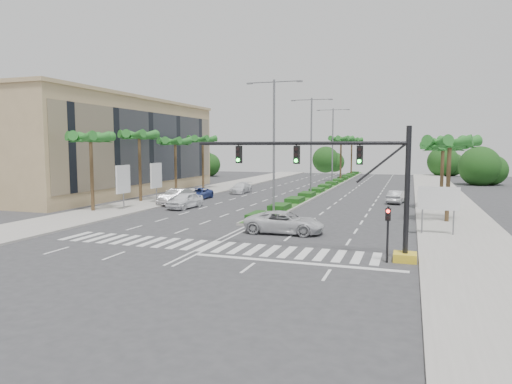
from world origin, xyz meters
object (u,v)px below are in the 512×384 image
car_parked_b (177,197)px  car_crossing (284,222)px  car_parked_c (198,194)px  car_right (396,197)px  car_parked_d (241,188)px  car_parked_a (185,200)px

car_parked_b → car_crossing: 19.24m
car_crossing → car_parked_c: bearing=39.5°
car_parked_b → car_right: size_ratio=1.18×
car_parked_d → car_right: bearing=-13.6°
car_parked_d → car_parked_c: bearing=-104.1°
car_parked_b → car_crossing: (15.09, -11.94, -0.05)m
car_parked_b → car_parked_d: (2.14, 13.61, -0.15)m
car_right → car_parked_c: bearing=17.0°
car_parked_a → car_parked_b: (-2.24, 2.44, 0.03)m
car_parked_d → car_right: size_ratio=1.10×
car_crossing → car_parked_a: bearing=51.6°
car_parked_b → car_crossing: bearing=-31.9°
car_parked_a → car_parked_b: bearing=138.5°
car_parked_c → car_parked_a: bearing=-75.1°
car_parked_a → car_parked_c: (-2.24, 7.64, -0.15)m
car_parked_b → car_parked_c: car_parked_b is taller
car_crossing → car_right: bearing=-20.6°
car_parked_a → car_crossing: 15.98m
car_parked_a → car_crossing: size_ratio=0.84×
car_parked_d → car_crossing: bearing=-63.0°
car_parked_b → car_parked_c: (0.00, 5.19, -0.18)m
car_right → car_parked_a: bearing=37.3°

